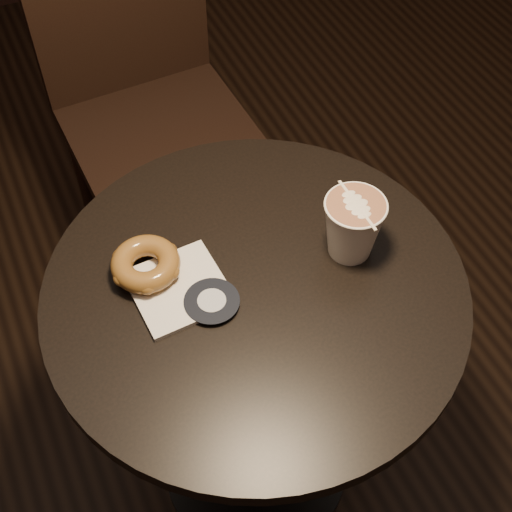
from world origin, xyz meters
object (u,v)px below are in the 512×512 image
pastry_bag (179,288)px  latte_cup (352,228)px  cafe_table (255,348)px  chair (139,70)px  doughnut (146,264)px

pastry_bag → latte_cup: (0.29, -0.04, 0.05)m
cafe_table → chair: chair is taller
cafe_table → pastry_bag: (-0.12, 0.04, 0.20)m
cafe_table → chair: size_ratio=0.68×
cafe_table → chair: (0.06, 0.80, 0.06)m
chair → doughnut: size_ratio=9.61×
cafe_table → pastry_bag: 0.24m
doughnut → chair: bearing=73.4°
pastry_bag → latte_cup: latte_cup is taller
cafe_table → pastry_bag: bearing=159.2°
pastry_bag → doughnut: (-0.04, 0.05, 0.02)m
pastry_bag → latte_cup: bearing=-11.1°
pastry_bag → doughnut: doughnut is taller
chair → pastry_bag: 0.78m
chair → pastry_bag: size_ratio=7.47×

